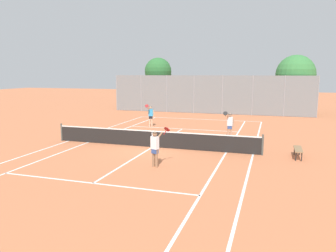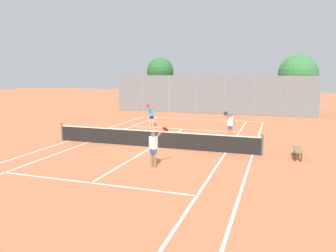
{
  "view_description": "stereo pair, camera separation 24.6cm",
  "coord_description": "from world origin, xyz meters",
  "px_view_note": "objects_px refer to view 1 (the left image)",
  "views": [
    {
      "loc": [
        6.33,
        -16.85,
        4.13
      ],
      "look_at": [
        0.44,
        1.5,
        1.0
      ],
      "focal_mm": 35.0,
      "sensor_mm": 36.0,
      "label": 1
    },
    {
      "loc": [
        6.56,
        -16.77,
        4.13
      ],
      "look_at": [
        0.44,
        1.5,
        1.0
      ],
      "focal_mm": 35.0,
      "sensor_mm": 36.0,
      "label": 2
    }
  ],
  "objects_px": {
    "player_far_left": "(151,115)",
    "tree_behind_right": "(297,76)",
    "tennis_net": "(152,138)",
    "player_far_right": "(230,124)",
    "loose_tennis_ball_0": "(112,134)",
    "loose_tennis_ball_2": "(119,133)",
    "loose_tennis_ball_1": "(99,138)",
    "tree_behind_left": "(159,72)",
    "courtside_bench": "(298,150)",
    "player_near_side": "(155,147)"
  },
  "relations": [
    {
      "from": "player_far_left",
      "to": "tree_behind_right",
      "type": "height_order",
      "value": "tree_behind_right"
    },
    {
      "from": "player_far_left",
      "to": "tennis_net",
      "type": "bearing_deg",
      "value": -68.53
    },
    {
      "from": "player_far_right",
      "to": "tennis_net",
      "type": "bearing_deg",
      "value": -134.41
    },
    {
      "from": "loose_tennis_ball_0",
      "to": "player_far_left",
      "type": "bearing_deg",
      "value": 71.13
    },
    {
      "from": "loose_tennis_ball_0",
      "to": "loose_tennis_ball_2",
      "type": "relative_size",
      "value": 1.0
    },
    {
      "from": "loose_tennis_ball_1",
      "to": "loose_tennis_ball_0",
      "type": "bearing_deg",
      "value": 84.32
    },
    {
      "from": "player_far_left",
      "to": "tree_behind_left",
      "type": "xyz_separation_m",
      "value": [
        -3.92,
        13.2,
        3.3
      ]
    },
    {
      "from": "player_far_left",
      "to": "courtside_bench",
      "type": "xyz_separation_m",
      "value": [
        10.29,
        -6.72,
        -0.52
      ]
    },
    {
      "from": "tennis_net",
      "to": "player_near_side",
      "type": "xyz_separation_m",
      "value": [
        1.49,
        -3.62,
        0.42
      ]
    },
    {
      "from": "player_far_left",
      "to": "player_far_right",
      "type": "bearing_deg",
      "value": -23.86
    },
    {
      "from": "player_far_right",
      "to": "loose_tennis_ball_1",
      "type": "relative_size",
      "value": 26.88
    },
    {
      "from": "player_near_side",
      "to": "tree_behind_right",
      "type": "distance_m",
      "value": 23.84
    },
    {
      "from": "loose_tennis_ball_1",
      "to": "courtside_bench",
      "type": "relative_size",
      "value": 0.04
    },
    {
      "from": "courtside_bench",
      "to": "tree_behind_right",
      "type": "xyz_separation_m",
      "value": [
        0.87,
        18.95,
        3.45
      ]
    },
    {
      "from": "player_far_right",
      "to": "loose_tennis_ball_0",
      "type": "xyz_separation_m",
      "value": [
        -7.79,
        -1.04,
        -0.89
      ]
    },
    {
      "from": "loose_tennis_ball_0",
      "to": "player_near_side",
      "type": "bearing_deg",
      "value": -49.76
    },
    {
      "from": "player_near_side",
      "to": "player_far_right",
      "type": "xyz_separation_m",
      "value": [
        2.32,
        7.5,
        0.0
      ]
    },
    {
      "from": "tree_behind_left",
      "to": "player_near_side",
      "type": "bearing_deg",
      "value": -71.1
    },
    {
      "from": "courtside_bench",
      "to": "player_near_side",
      "type": "bearing_deg",
      "value": -149.37
    },
    {
      "from": "player_far_right",
      "to": "loose_tennis_ball_0",
      "type": "relative_size",
      "value": 26.88
    },
    {
      "from": "tennis_net",
      "to": "tree_behind_left",
      "type": "relative_size",
      "value": 2.03
    },
    {
      "from": "loose_tennis_ball_0",
      "to": "tennis_net",
      "type": "bearing_deg",
      "value": -35.56
    },
    {
      "from": "loose_tennis_ball_2",
      "to": "player_near_side",
      "type": "bearing_deg",
      "value": -52.99
    },
    {
      "from": "player_far_right",
      "to": "loose_tennis_ball_2",
      "type": "distance_m",
      "value": 7.6
    },
    {
      "from": "loose_tennis_ball_1",
      "to": "courtside_bench",
      "type": "distance_m",
      "value": 11.84
    },
    {
      "from": "tennis_net",
      "to": "loose_tennis_ball_2",
      "type": "relative_size",
      "value": 181.82
    },
    {
      "from": "loose_tennis_ball_0",
      "to": "loose_tennis_ball_1",
      "type": "distance_m",
      "value": 1.53
    },
    {
      "from": "tennis_net",
      "to": "player_far_right",
      "type": "xyz_separation_m",
      "value": [
        3.81,
        3.88,
        0.42
      ]
    },
    {
      "from": "player_near_side",
      "to": "courtside_bench",
      "type": "distance_m",
      "value": 7.16
    },
    {
      "from": "tennis_net",
      "to": "player_far_left",
      "type": "bearing_deg",
      "value": 111.47
    },
    {
      "from": "tennis_net",
      "to": "tree_behind_left",
      "type": "distance_m",
      "value": 21.32
    },
    {
      "from": "player_near_side",
      "to": "tree_behind_right",
      "type": "height_order",
      "value": "tree_behind_right"
    },
    {
      "from": "loose_tennis_ball_0",
      "to": "courtside_bench",
      "type": "height_order",
      "value": "courtside_bench"
    },
    {
      "from": "courtside_bench",
      "to": "tennis_net",
      "type": "bearing_deg",
      "value": -179.84
    },
    {
      "from": "player_far_right",
      "to": "loose_tennis_ball_1",
      "type": "bearing_deg",
      "value": -162.13
    },
    {
      "from": "loose_tennis_ball_1",
      "to": "tree_behind_right",
      "type": "relative_size",
      "value": 0.01
    },
    {
      "from": "loose_tennis_ball_1",
      "to": "player_near_side",
      "type": "bearing_deg",
      "value": -41.33
    },
    {
      "from": "player_far_left",
      "to": "player_far_right",
      "type": "height_order",
      "value": "same"
    },
    {
      "from": "tennis_net",
      "to": "player_near_side",
      "type": "relative_size",
      "value": 6.76
    },
    {
      "from": "tree_behind_right",
      "to": "tennis_net",
      "type": "bearing_deg",
      "value": -114.14
    },
    {
      "from": "player_near_side",
      "to": "loose_tennis_ball_1",
      "type": "distance_m",
      "value": 7.54
    },
    {
      "from": "player_far_left",
      "to": "courtside_bench",
      "type": "distance_m",
      "value": 12.3
    },
    {
      "from": "player_near_side",
      "to": "player_far_left",
      "type": "height_order",
      "value": "same"
    },
    {
      "from": "loose_tennis_ball_2",
      "to": "loose_tennis_ball_1",
      "type": "bearing_deg",
      "value": -102.03
    },
    {
      "from": "courtside_bench",
      "to": "tree_behind_right",
      "type": "distance_m",
      "value": 19.28
    },
    {
      "from": "player_far_right",
      "to": "loose_tennis_ball_2",
      "type": "bearing_deg",
      "value": -175.45
    },
    {
      "from": "player_near_side",
      "to": "player_far_left",
      "type": "bearing_deg",
      "value": 111.78
    },
    {
      "from": "player_far_left",
      "to": "loose_tennis_ball_0",
      "type": "bearing_deg",
      "value": -108.87
    },
    {
      "from": "loose_tennis_ball_0",
      "to": "tree_behind_left",
      "type": "relative_size",
      "value": 0.01
    },
    {
      "from": "tennis_net",
      "to": "courtside_bench",
      "type": "height_order",
      "value": "tennis_net"
    }
  ]
}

